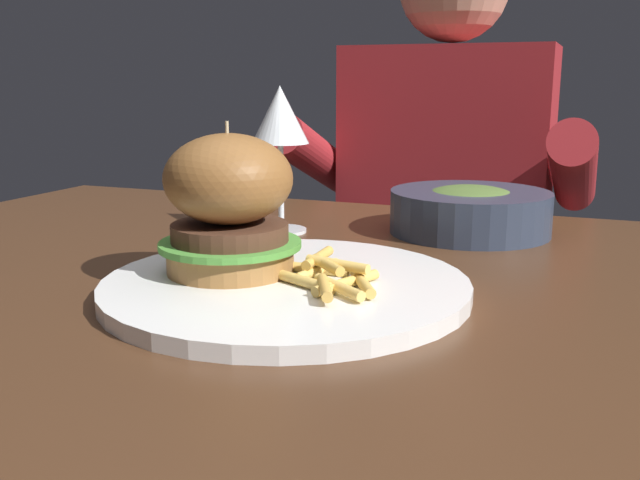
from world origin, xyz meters
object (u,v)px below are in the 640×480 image
object	(u,v)px
wine_glass	(280,121)
diner_person	(443,275)
main_plate	(286,287)
burger_sandwich	(229,204)
soup_bowl	(470,210)

from	to	relation	value
wine_glass	diner_person	xyz separation A→B (m)	(0.10, 0.51, -0.31)
main_plate	burger_sandwich	bearing A→B (deg)	174.65
burger_sandwich	wine_glass	xyz separation A→B (m)	(-0.06, 0.23, 0.06)
main_plate	soup_bowl	distance (m)	0.33
wine_glass	soup_bowl	bearing A→B (deg)	19.87
main_plate	diner_person	bearing A→B (deg)	90.96
burger_sandwich	soup_bowl	size ratio (longest dim) A/B	0.69
burger_sandwich	diner_person	distance (m)	0.78
diner_person	soup_bowl	bearing A→B (deg)	-74.95
burger_sandwich	wine_glass	size ratio (longest dim) A/B	0.76
burger_sandwich	wine_glass	distance (m)	0.24
main_plate	diner_person	world-z (taller)	diner_person
burger_sandwich	diner_person	xyz separation A→B (m)	(0.04, 0.74, -0.25)
soup_bowl	diner_person	bearing A→B (deg)	105.05
soup_bowl	diner_person	xyz separation A→B (m)	(-0.12, 0.43, -0.20)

